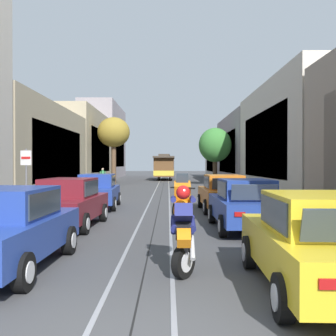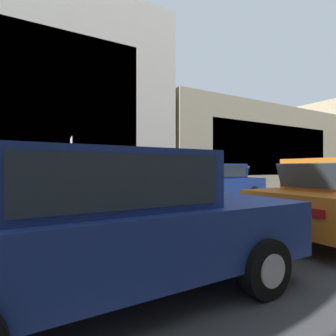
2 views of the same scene
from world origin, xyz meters
name	(u,v)px [view 2 (image 2 of 2)]	position (x,y,z in m)	size (l,w,h in m)	color
building_facade_left	(315,135)	(-9.46, 32.30, 4.63)	(5.21, 67.48, 10.94)	beige
parked_car_maroon_second_left	(75,187)	(-2.79, 8.61, 0.80)	(2.12, 4.41, 1.58)	maroon
parked_car_blue_mid_left	(215,182)	(-2.86, 14.25, 0.80)	(2.14, 4.42, 1.58)	#233D93
parked_car_blue_second_right	(115,222)	(2.86, 8.10, 0.80)	(2.02, 4.37, 1.58)	#233D93
street_sign_post	(72,163)	(-4.21, 8.74, 1.60)	(0.36, 0.07, 2.56)	slate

